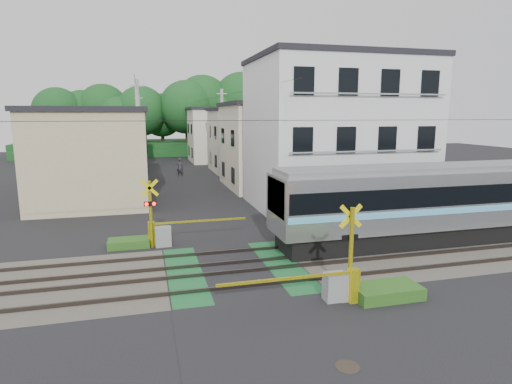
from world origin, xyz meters
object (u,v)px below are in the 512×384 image
object	(u,v)px
apartment_block	(335,134)
manhole_cover	(347,367)
crossing_signal_near	(339,280)
crossing_signal_far	(161,231)
pedestrian	(180,167)

from	to	relation	value
apartment_block	manhole_cover	bearing A→B (deg)	-113.78
crossing_signal_near	apartment_block	distance (m)	14.95
apartment_block	manhole_cover	world-z (taller)	apartment_block
crossing_signal_far	pedestrian	size ratio (longest dim) A/B	2.64
crossing_signal_near	crossing_signal_far	bearing A→B (deg)	125.29
crossing_signal_far	manhole_cover	bearing A→B (deg)	-70.48
crossing_signal_far	apartment_block	size ratio (longest dim) A/B	0.46
pedestrian	crossing_signal_near	bearing A→B (deg)	110.47
crossing_signal_far	pedestrian	bearing A→B (deg)	82.98
crossing_signal_near	pedestrian	size ratio (longest dim) A/B	2.64
crossing_signal_near	manhole_cover	bearing A→B (deg)	-112.03
manhole_cover	crossing_signal_far	bearing A→B (deg)	109.52
crossing_signal_far	manhole_cover	xyz separation A→B (m)	(3.80, -10.71, -0.70)
crossing_signal_near	apartment_block	world-z (taller)	apartment_block
apartment_block	pedestrian	distance (m)	18.48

